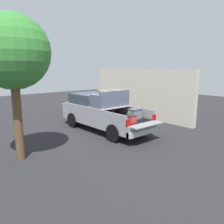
# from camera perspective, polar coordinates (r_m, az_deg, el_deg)

# --- Properties ---
(ground_plane) EXTENTS (40.00, 40.00, 0.00)m
(ground_plane) POSITION_cam_1_polar(r_m,az_deg,el_deg) (12.14, -1.87, -4.69)
(ground_plane) COLOR #262628
(pickup_truck) EXTENTS (6.05, 2.06, 2.23)m
(pickup_truck) POSITION_cam_1_polar(r_m,az_deg,el_deg) (12.20, -3.00, 0.09)
(pickup_truck) COLOR gray
(pickup_truck) RESTS_ON ground_plane
(building_facade) EXTENTS (8.33, 0.36, 3.25)m
(building_facade) POSITION_cam_1_polar(r_m,az_deg,el_deg) (15.49, 6.96, 4.78)
(building_facade) COLOR beige
(building_facade) RESTS_ON ground_plane
(tree_background) EXTENTS (2.55, 2.55, 5.12)m
(tree_background) POSITION_cam_1_polar(r_m,az_deg,el_deg) (8.46, -24.04, 13.59)
(tree_background) COLOR brown
(tree_background) RESTS_ON ground_plane
(trash_can) EXTENTS (0.60, 0.60, 0.98)m
(trash_can) POSITION_cam_1_polar(r_m,az_deg,el_deg) (15.78, -0.00, 0.83)
(trash_can) COLOR #1E592D
(trash_can) RESTS_ON ground_plane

